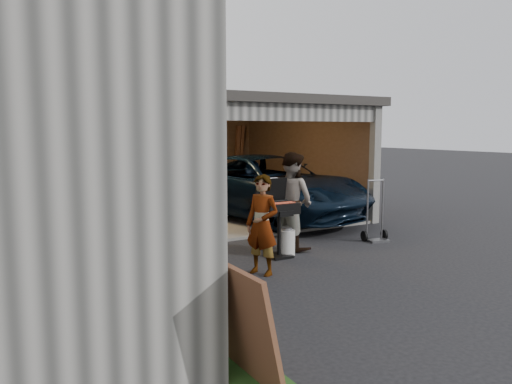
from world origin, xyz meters
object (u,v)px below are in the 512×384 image
woman (262,225)px  plywood_panel (245,327)px  man (292,201)px  minivan (266,189)px  hand_truck (376,229)px  propane_tank (287,243)px  bbq_grill (278,211)px

woman → plywood_panel: 3.35m
man → plywood_panel: man is taller
minivan → hand_truck: bearing=-91.9°
propane_tank → plywood_panel: plywood_panel is taller
minivan → hand_truck: (0.63, -3.11, -0.52)m
minivan → propane_tank: size_ratio=12.25×
hand_truck → plywood_panel: bearing=-132.3°
hand_truck → woman: bearing=-153.7°
man → plywood_panel: size_ratio=1.64×
propane_tank → minivan: bearing=64.6°
minivan → propane_tank: (-1.50, -3.15, -0.53)m
minivan → plywood_panel: bearing=-136.1°
bbq_grill → plywood_panel: size_ratio=1.24×
man → propane_tank: bearing=124.9°
bbq_grill → hand_truck: bbq_grill is taller
propane_tank → hand_truck: 2.13m
hand_truck → propane_tank: bearing=-167.3°
man → plywood_panel: bearing=130.5°
bbq_grill → plywood_panel: 4.40m
plywood_panel → man: bearing=51.2°
minivan → woman: (-2.46, -3.91, 0.01)m
plywood_panel → propane_tank: bearing=51.8°
woman → man: 1.72m
woman → hand_truck: woman is taller
minivan → man: (-1.16, -2.80, 0.13)m
woman → propane_tank: bearing=104.4°
minivan → propane_tank: bearing=-128.8°
woman → bbq_grill: woman is taller
hand_truck → bbq_grill: bearing=-166.9°
minivan → woman: 4.62m
minivan → hand_truck: 3.21m
man → propane_tank: man is taller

